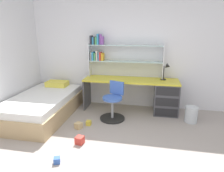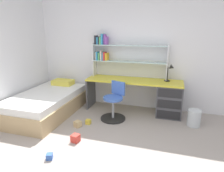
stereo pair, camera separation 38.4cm
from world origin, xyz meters
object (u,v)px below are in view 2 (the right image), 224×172
Objects in this scene: desk_lamp at (171,70)px; toy_block_natural_0 at (78,124)px; toy_block_blue_2 at (50,156)px; toy_block_red_1 at (75,138)px; swivel_chair at (114,105)px; toy_block_yellow_3 at (88,122)px; bookshelf_hutch at (118,53)px; waste_bin at (194,118)px; desk at (159,96)px; bed_platform at (47,103)px.

desk_lamp is 2.20m from toy_block_natural_0.
toy_block_blue_2 is at bearing -126.05° from desk_lamp.
toy_block_red_1 is at bearing -131.29° from desk_lamp.
swivel_chair reaches higher than toy_block_yellow_3.
waste_bin is at bearing -18.20° from bookshelf_hutch.
desk is 5.48× the size of desk_lamp.
bed_platform reaches higher than toy_block_blue_2.
desk is at bearing -9.87° from bookshelf_hutch.
bed_platform reaches higher than toy_block_red_1.
waste_bin is at bearing -28.60° from desk.
toy_block_natural_0 is (-1.63, -1.14, -0.93)m from desk_lamp.
bed_platform is 6.11× the size of waste_bin.
desk is 2.03m from toy_block_red_1.
toy_block_blue_2 is (-2.08, -1.72, -0.12)m from waste_bin.
desk reaches higher than toy_block_natural_0.
toy_block_red_1 is at bearing -127.99° from desk.
bookshelf_hutch is at bearing 74.90° from toy_block_yellow_3.
waste_bin is 2.27m from toy_block_red_1.
toy_block_yellow_3 is (-1.48, -0.97, -0.94)m from desk_lamp.
bed_platform is 17.00× the size of toy_block_natural_0.
toy_block_red_1 is at bearing -67.54° from toy_block_natural_0.
desk_lamp is at bearing -5.67° from bookshelf_hutch.
bookshelf_hutch is (-0.99, 0.17, 0.89)m from desk.
bookshelf_hutch reaches higher than swivel_chair.
toy_block_red_1 is at bearing -85.27° from toy_block_yellow_3.
swivel_chair reaches higher than toy_block_natural_0.
bookshelf_hutch is at bearing 31.65° from bed_platform.
bookshelf_hutch is at bearing 99.78° from swivel_chair.
toy_block_yellow_3 is at bearing 85.66° from toy_block_blue_2.
desk_lamp reaches higher than desk.
toy_block_natural_0 is (-0.56, -0.56, -0.25)m from swivel_chair.
bed_platform is 1.13m from toy_block_yellow_3.
desk_lamp is at bearing 53.95° from toy_block_blue_2.
desk_lamp is 1.40m from swivel_chair.
toy_block_red_1 is at bearing -97.81° from bookshelf_hutch.
toy_block_natural_0 is (-0.44, -1.26, -1.24)m from bookshelf_hutch.
bookshelf_hutch is 1.22m from swivel_chair.
toy_block_natural_0 is at bearing -109.30° from bookshelf_hutch.
desk_lamp is 1.07m from waste_bin.
desk_lamp is (0.20, 0.05, 0.57)m from desk.
waste_bin is at bearing 14.95° from toy_block_yellow_3.
bed_platform is 15.87× the size of toy_block_red_1.
toy_block_yellow_3 is at bearing -144.45° from desk.
toy_block_blue_2 is (-1.37, -2.11, -0.37)m from desk.
toy_block_red_1 is (1.14, -0.89, -0.17)m from bed_platform.
swivel_chair is 1.59m from waste_bin.
waste_bin is 2.70m from toy_block_blue_2.
toy_block_natural_0 is 0.93× the size of toy_block_red_1.
toy_block_blue_2 is 1.19m from toy_block_yellow_3.
toy_block_red_1 is 1.35× the size of toy_block_yellow_3.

